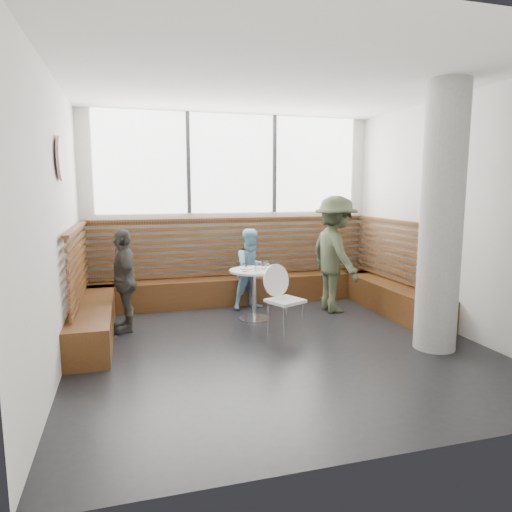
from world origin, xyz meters
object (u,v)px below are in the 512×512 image
object	(u,v)px
concrete_column	(441,219)
adult_man	(335,254)
child_back	(252,269)
child_left	(124,280)
cafe_chair	(283,293)
cafe_table	(254,284)

from	to	relation	value
concrete_column	adult_man	world-z (taller)	concrete_column
child_back	child_left	size ratio (longest dim) A/B	0.93
adult_man	cafe_chair	bearing A→B (deg)	122.45
cafe_table	child_left	size ratio (longest dim) A/B	0.54
concrete_column	cafe_table	bearing A→B (deg)	135.37
cafe_table	cafe_chair	distance (m)	0.73
cafe_chair	cafe_table	bearing A→B (deg)	83.29
cafe_chair	child_back	bearing A→B (deg)	69.58
cafe_table	child_back	world-z (taller)	child_back
cafe_chair	adult_man	bearing A→B (deg)	11.54
cafe_table	child_left	distance (m)	1.88
adult_man	child_back	bearing A→B (deg)	64.92
cafe_chair	child_left	bearing A→B (deg)	137.71
adult_man	child_left	world-z (taller)	adult_man
adult_man	child_left	xyz separation A→B (m)	(-3.24, -0.14, -0.22)
child_back	cafe_chair	bearing A→B (deg)	-100.96
concrete_column	child_back	distance (m)	3.09
cafe_table	child_back	size ratio (longest dim) A/B	0.58
child_back	adult_man	bearing A→B (deg)	-36.52
concrete_column	adult_man	distance (m)	2.09
cafe_table	cafe_chair	bearing A→B (deg)	-72.64
cafe_table	cafe_chair	xyz separation A→B (m)	(0.22, -0.70, 0.00)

